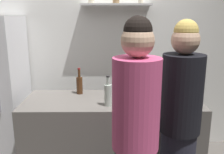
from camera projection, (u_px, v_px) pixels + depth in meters
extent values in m
cube|color=white|center=(98.00, 52.00, 3.31)|extent=(4.80, 0.10, 2.60)
cube|color=silver|center=(116.00, 5.00, 3.01)|extent=(0.86, 0.22, 0.02)
cube|color=#66605B|center=(112.00, 137.00, 2.78)|extent=(1.89, 0.71, 0.89)
cube|color=gray|center=(166.00, 94.00, 2.80)|extent=(0.34, 0.24, 0.05)
cylinder|color=#B2B2B7|center=(198.00, 100.00, 2.48)|extent=(0.11, 0.11, 0.13)
cylinder|color=silver|center=(198.00, 94.00, 2.46)|extent=(0.01, 0.01, 0.16)
cylinder|color=silver|center=(197.00, 93.00, 2.47)|extent=(0.01, 0.01, 0.18)
cylinder|color=silver|center=(195.00, 94.00, 2.47)|extent=(0.01, 0.01, 0.17)
cylinder|color=silver|center=(199.00, 94.00, 2.47)|extent=(0.01, 0.02, 0.16)
cylinder|color=silver|center=(197.00, 94.00, 2.46)|extent=(0.01, 0.04, 0.16)
cylinder|color=#472814|center=(80.00, 86.00, 2.85)|extent=(0.07, 0.07, 0.19)
cylinder|color=#472814|center=(79.00, 73.00, 2.82)|extent=(0.03, 0.03, 0.09)
cylinder|color=maroon|center=(79.00, 69.00, 2.81)|extent=(0.03, 0.03, 0.02)
cylinder|color=black|center=(129.00, 86.00, 2.85)|extent=(0.07, 0.07, 0.18)
cylinder|color=black|center=(129.00, 75.00, 2.81)|extent=(0.03, 0.03, 0.09)
cylinder|color=gold|center=(129.00, 70.00, 2.80)|extent=(0.03, 0.03, 0.02)
cylinder|color=#B2BFB2|center=(108.00, 95.00, 2.47)|extent=(0.07, 0.07, 0.22)
cylinder|color=#B2BFB2|center=(108.00, 81.00, 2.43)|extent=(0.03, 0.03, 0.08)
cylinder|color=#333333|center=(108.00, 76.00, 2.42)|extent=(0.03, 0.03, 0.02)
cylinder|color=silver|center=(152.00, 95.00, 2.51)|extent=(0.08, 0.08, 0.20)
cylinder|color=silver|center=(153.00, 84.00, 2.48)|extent=(0.04, 0.04, 0.03)
cylinder|color=#268C3F|center=(153.00, 81.00, 2.48)|extent=(0.05, 0.05, 0.02)
cylinder|color=#D14C7F|center=(136.00, 104.00, 1.74)|extent=(0.34, 0.34, 0.66)
sphere|color=#D8AD8C|center=(138.00, 41.00, 1.64)|extent=(0.23, 0.23, 0.23)
sphere|color=black|center=(138.00, 30.00, 1.62)|extent=(0.19, 0.19, 0.19)
cylinder|color=black|center=(182.00, 94.00, 2.03)|extent=(0.34, 0.34, 0.65)
sphere|color=#D8AD8C|center=(185.00, 40.00, 1.93)|extent=(0.22, 0.22, 0.22)
sphere|color=#D8B759|center=(186.00, 31.00, 1.91)|extent=(0.19, 0.19, 0.19)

